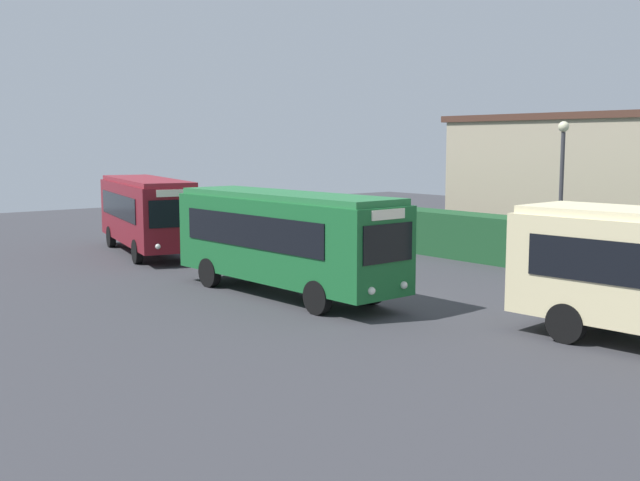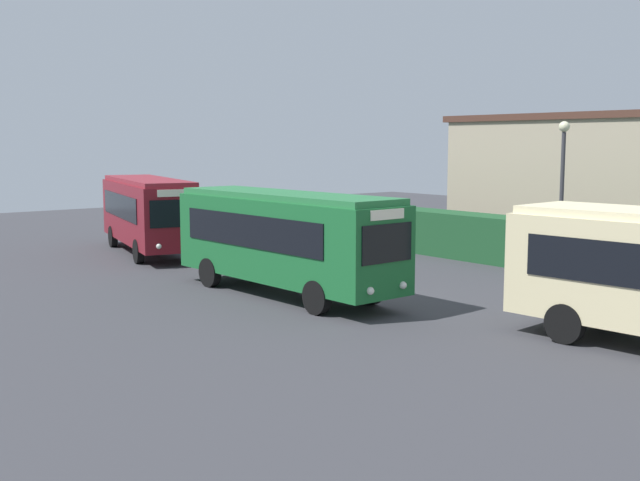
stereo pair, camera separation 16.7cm
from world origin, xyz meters
TOP-DOWN VIEW (x-y plane):
  - ground_plane at (0.00, 0.00)m, footprint 76.91×76.91m
  - bus_maroon at (-13.78, -0.63)m, footprint 9.36×4.39m
  - bus_green at (-2.21, -1.55)m, footprint 9.33×2.62m
  - hedge_row at (0.00, 9.34)m, footprint 50.46×1.71m
  - depot_building at (-1.01, 15.40)m, footprint 14.41×6.00m
  - traffic_cone at (-15.22, 6.28)m, footprint 0.36×0.36m
  - lamppost at (2.50, 6.56)m, footprint 0.36×0.36m

SIDE VIEW (x-z plane):
  - ground_plane at x=0.00m, z-range 0.00..0.00m
  - traffic_cone at x=-15.22m, z-range 0.00..0.60m
  - hedge_row at x=0.00m, z-range 0.00..1.91m
  - bus_green at x=-2.21m, z-range 0.24..3.57m
  - bus_maroon at x=-13.78m, z-range 0.24..3.58m
  - depot_building at x=-1.01m, z-range 0.01..6.20m
  - lamppost at x=2.50m, z-range 0.70..6.32m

